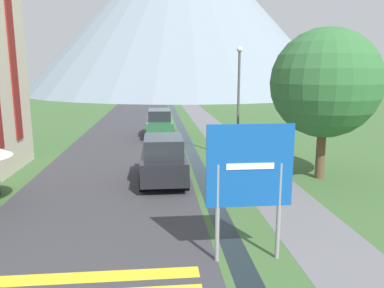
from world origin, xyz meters
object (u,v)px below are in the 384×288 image
(parked_car_near, at_px, (164,159))
(parked_car_far, at_px, (160,123))
(tree_by_path, at_px, (325,83))
(streetlamp, at_px, (239,94))
(road_sign, at_px, (250,175))

(parked_car_near, relative_size, parked_car_far, 0.89)
(parked_car_far, xyz_separation_m, tree_by_path, (6.40, -10.41, 2.92))
(parked_car_far, height_order, streetlamp, streetlamp)
(parked_car_near, distance_m, streetlamp, 5.59)
(road_sign, relative_size, streetlamp, 0.59)
(tree_by_path, bearing_deg, parked_car_near, 179.27)
(parked_car_far, bearing_deg, streetlamp, -61.10)
(parked_car_near, height_order, parked_car_far, same)
(road_sign, distance_m, parked_car_far, 16.91)
(parked_car_near, bearing_deg, parked_car_far, 90.36)
(parked_car_near, xyz_separation_m, parked_car_far, (-0.07, 10.33, 0.00))
(parked_car_near, bearing_deg, road_sign, -74.45)
(road_sign, relative_size, parked_car_near, 0.82)
(road_sign, relative_size, tree_by_path, 0.53)
(road_sign, height_order, parked_car_near, road_sign)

